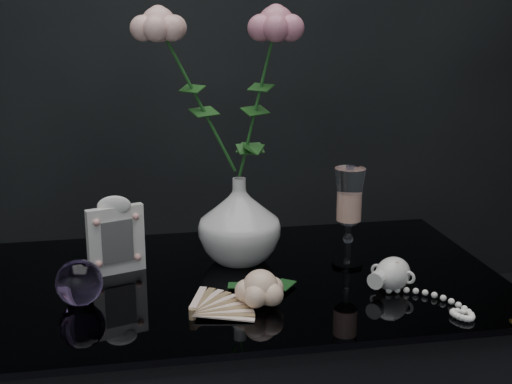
{
  "coord_description": "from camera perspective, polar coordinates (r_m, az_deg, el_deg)",
  "views": [
    {
      "loc": [
        -0.16,
        -1.18,
        1.26
      ],
      "look_at": [
        0.07,
        0.07,
        0.92
      ],
      "focal_mm": 50.0,
      "sensor_mm": 36.0,
      "label": 1
    }
  ],
  "objects": [
    {
      "name": "loose_rose",
      "position": [
        1.21,
        0.36,
        -7.69
      ],
      "size": [
        0.2,
        0.23,
        0.06
      ],
      "primitive_type": null,
      "rotation": [
        0.0,
        0.0,
        0.4
      ],
      "color": "#FFC7A4",
      "rests_on": "table"
    },
    {
      "name": "paper_fan",
      "position": [
        1.18,
        -5.1,
        -9.61
      ],
      "size": [
        0.22,
        0.19,
        0.02
      ],
      "primitive_type": null,
      "rotation": [
        0.0,
        0.0,
        0.14
      ],
      "color": "#FCEEC9",
      "rests_on": "table"
    },
    {
      "name": "vase",
      "position": [
        1.4,
        -1.34,
        -2.29
      ],
      "size": [
        0.2,
        0.2,
        0.17
      ],
      "primitive_type": "imported",
      "rotation": [
        0.0,
        0.0,
        -0.31
      ],
      "color": "white",
      "rests_on": "table"
    },
    {
      "name": "pearl_jar",
      "position": [
        1.31,
        10.89,
        -6.33
      ],
      "size": [
        0.3,
        0.3,
        0.06
      ],
      "primitive_type": null,
      "rotation": [
        0.0,
        0.0,
        -0.78
      ],
      "color": "white",
      "rests_on": "table"
    },
    {
      "name": "roses",
      "position": [
        1.34,
        -2.53,
        8.91
      ],
      "size": [
        0.3,
        0.12,
        0.38
      ],
      "color": "beige",
      "rests_on": "vase"
    },
    {
      "name": "picture_frame",
      "position": [
        1.37,
        -11.16,
        -3.37
      ],
      "size": [
        0.13,
        0.12,
        0.15
      ],
      "primitive_type": null,
      "rotation": [
        0.0,
        0.0,
        0.32
      ],
      "color": "white",
      "rests_on": "table"
    },
    {
      "name": "paperweight",
      "position": [
        1.25,
        -13.96,
        -7.05
      ],
      "size": [
        0.1,
        0.1,
        0.08
      ],
      "primitive_type": null,
      "rotation": [
        0.0,
        0.0,
        0.26
      ],
      "color": "#A37CCA",
      "rests_on": "table"
    },
    {
      "name": "wine_glass",
      "position": [
        1.38,
        7.43,
        -2.05
      ],
      "size": [
        0.07,
        0.07,
        0.2
      ],
      "primitive_type": null,
      "rotation": [
        0.0,
        0.0,
        -0.21
      ],
      "color": "white",
      "rests_on": "table"
    }
  ]
}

